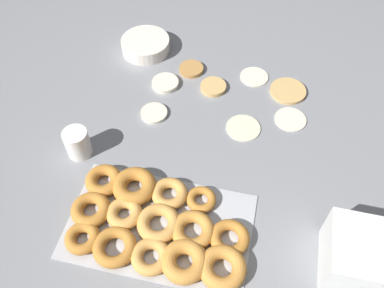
% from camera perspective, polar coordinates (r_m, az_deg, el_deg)
% --- Properties ---
extents(ground_plane, '(3.00, 3.00, 0.00)m').
position_cam_1_polar(ground_plane, '(1.26, 2.54, 3.02)').
color(ground_plane, gray).
extents(pancake_0, '(0.09, 0.09, 0.02)m').
position_cam_1_polar(pancake_0, '(1.36, 3.01, 8.01)').
color(pancake_0, tan).
rests_on(pancake_0, ground_plane).
extents(pancake_1, '(0.11, 0.11, 0.01)m').
position_cam_1_polar(pancake_1, '(1.25, 7.24, 2.44)').
color(pancake_1, beige).
rests_on(pancake_1, ground_plane).
extents(pancake_2, '(0.08, 0.08, 0.01)m').
position_cam_1_polar(pancake_2, '(1.28, -5.34, 4.34)').
color(pancake_2, beige).
rests_on(pancake_2, ground_plane).
extents(pancake_3, '(0.10, 0.10, 0.01)m').
position_cam_1_polar(pancake_3, '(1.41, 8.73, 9.37)').
color(pancake_3, beige).
rests_on(pancake_3, ground_plane).
extents(pancake_4, '(0.12, 0.12, 0.01)m').
position_cam_1_polar(pancake_4, '(1.38, 13.32, 7.26)').
color(pancake_4, tan).
rests_on(pancake_4, ground_plane).
extents(pancake_5, '(0.10, 0.10, 0.01)m').
position_cam_1_polar(pancake_5, '(1.30, 13.66, 3.45)').
color(pancake_5, beige).
rests_on(pancake_5, ground_plane).
extents(pancake_6, '(0.09, 0.09, 0.02)m').
position_cam_1_polar(pancake_6, '(1.37, -3.77, 8.52)').
color(pancake_6, beige).
rests_on(pancake_6, ground_plane).
extents(pancake_7, '(0.08, 0.08, 0.01)m').
position_cam_1_polar(pancake_7, '(1.42, -0.10, 10.48)').
color(pancake_7, '#B27F42').
rests_on(pancake_7, ground_plane).
extents(donut_tray, '(0.47, 0.29, 0.05)m').
position_cam_1_polar(donut_tray, '(1.05, -5.12, -11.24)').
color(donut_tray, '#ADAFB5').
rests_on(donut_tray, ground_plane).
extents(batter_bowl, '(0.17, 0.17, 0.05)m').
position_cam_1_polar(batter_bowl, '(1.50, -6.53, 13.63)').
color(batter_bowl, silver).
rests_on(batter_bowl, ground_plane).
extents(container_stack, '(0.14, 0.16, 0.13)m').
position_cam_1_polar(container_stack, '(1.04, 21.99, -14.35)').
color(container_stack, white).
rests_on(container_stack, ground_plane).
extents(paper_cup, '(0.07, 0.07, 0.09)m').
position_cam_1_polar(paper_cup, '(1.20, -15.77, 0.15)').
color(paper_cup, white).
rests_on(paper_cup, ground_plane).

